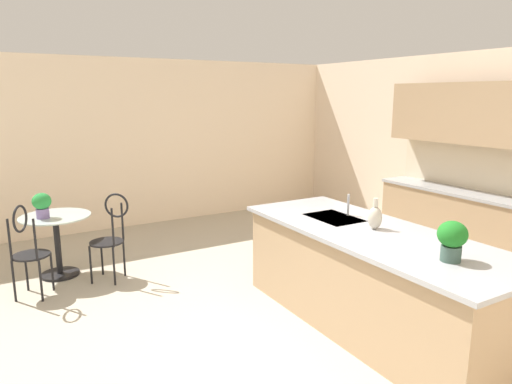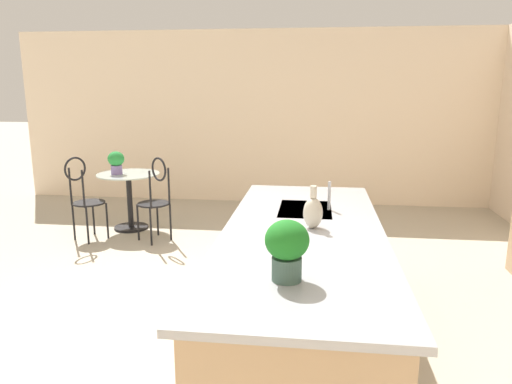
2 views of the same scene
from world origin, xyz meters
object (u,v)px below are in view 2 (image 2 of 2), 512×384
(vase_on_counter, at_px, (313,212))
(chair_near_window, at_px, (84,195))
(bistro_table, at_px, (130,196))
(chair_by_island, at_px, (156,195))
(potted_plant_counter_far, at_px, (287,246))
(potted_plant_on_table, at_px, (116,161))

(vase_on_counter, bearing_deg, chair_near_window, -128.67)
(bistro_table, xyz_separation_m, chair_by_island, (0.47, 0.52, 0.13))
(potted_plant_counter_far, height_order, vase_on_counter, potted_plant_counter_far)
(potted_plant_counter_far, bearing_deg, potted_plant_on_table, -146.10)
(vase_on_counter, bearing_deg, potted_plant_counter_far, -7.48)
(bistro_table, xyz_separation_m, chair_near_window, (0.54, -0.35, 0.13))
(chair_near_window, distance_m, potted_plant_on_table, 0.63)
(chair_near_window, relative_size, chair_by_island, 1.00)
(chair_near_window, bearing_deg, potted_plant_counter_far, 40.29)
(chair_near_window, height_order, potted_plant_on_table, chair_near_window)
(chair_by_island, height_order, vase_on_counter, vase_on_counter)
(chair_by_island, xyz_separation_m, potted_plant_counter_far, (3.16, 1.76, 0.52))
(bistro_table, distance_m, chair_near_window, 0.65)
(bistro_table, relative_size, potted_plant_counter_far, 2.63)
(potted_plant_counter_far, xyz_separation_m, vase_on_counter, (-0.90, 0.12, -0.06))
(chair_near_window, height_order, vase_on_counter, vase_on_counter)
(chair_near_window, bearing_deg, vase_on_counter, 51.33)
(chair_near_window, distance_m, potted_plant_counter_far, 4.09)
(bistro_table, relative_size, vase_on_counter, 2.78)
(bistro_table, height_order, chair_by_island, chair_by_island)
(potted_plant_counter_far, bearing_deg, chair_near_window, -139.71)
(potted_plant_counter_far, distance_m, vase_on_counter, 0.91)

